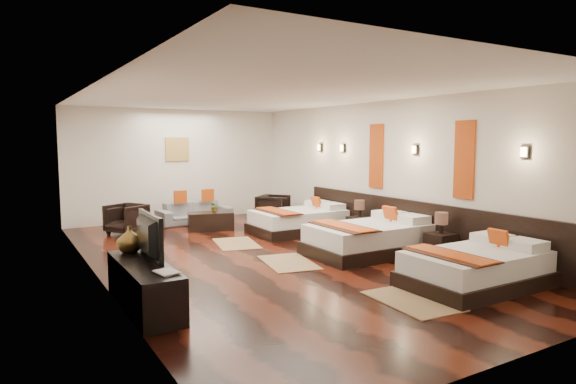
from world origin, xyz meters
TOP-DOWN VIEW (x-y plane):
  - floor at (0.00, 0.00)m, footprint 5.50×9.50m
  - ceiling at (0.00, 0.00)m, footprint 5.50×9.50m
  - back_wall at (0.00, 4.75)m, footprint 5.50×0.01m
  - left_wall at (-2.75, 0.00)m, footprint 0.01×9.50m
  - right_wall at (2.75, 0.00)m, footprint 0.01×9.50m
  - headboard_panel at (2.71, -0.80)m, footprint 0.08×6.60m
  - bed_near at (1.70, -3.04)m, footprint 2.01×1.26m
  - bed_mid at (1.70, -0.76)m, footprint 2.17×1.37m
  - bed_far at (1.70, 1.61)m, footprint 2.03×1.27m
  - nightstand_a at (2.44, -1.71)m, footprint 0.41×0.41m
  - nightstand_b at (2.44, 0.47)m, footprint 0.40×0.40m
  - jute_mat_near at (0.46, -3.05)m, footprint 0.82×1.24m
  - jute_mat_mid at (0.12, -0.57)m, footprint 0.97×1.32m
  - jute_mat_far at (0.01, 1.25)m, footprint 0.99×1.33m
  - tv_console at (-2.50, -1.58)m, footprint 0.50×1.80m
  - tv at (-2.45, -1.36)m, footprint 0.15×0.99m
  - book at (-2.50, -2.19)m, footprint 0.26×0.32m
  - figurine at (-2.50, -0.89)m, footprint 0.37×0.37m
  - sofa at (0.15, 3.98)m, footprint 1.83×0.82m
  - armchair_left at (-1.60, 3.38)m, footprint 0.98×0.97m
  - armchair_right at (1.98, 3.29)m, footprint 1.00×1.01m
  - coffee_table at (0.15, 2.93)m, footprint 1.10×0.75m
  - table_plant at (0.25, 2.94)m, footprint 0.28×0.26m
  - orange_panel_a at (2.73, -1.90)m, footprint 0.04×0.40m
  - orange_panel_b at (2.73, 0.30)m, footprint 0.04×0.40m
  - sconce_near at (2.70, -3.00)m, footprint 0.07×0.12m
  - sconce_mid at (2.70, -0.80)m, footprint 0.07×0.12m
  - sconce_far at (2.70, 1.40)m, footprint 0.07×0.12m
  - sconce_lounge at (2.70, 2.30)m, footprint 0.07×0.12m
  - gold_artwork at (0.00, 4.73)m, footprint 0.60×0.04m

SIDE VIEW (x-z plane):
  - floor at x=0.00m, z-range -0.01..0.01m
  - jute_mat_near at x=0.46m, z-range 0.00..0.01m
  - jute_mat_mid at x=0.12m, z-range 0.00..0.01m
  - jute_mat_far at x=0.01m, z-range 0.00..0.01m
  - coffee_table at x=0.15m, z-range 0.00..0.40m
  - sofa at x=0.15m, z-range 0.00..0.52m
  - bed_near at x=1.70m, z-range -0.12..0.65m
  - bed_far at x=1.70m, z-range -0.12..0.65m
  - tv_console at x=-2.50m, z-range 0.00..0.55m
  - nightstand_b at x=2.44m, z-range -0.12..0.68m
  - bed_mid at x=1.70m, z-range -0.13..0.70m
  - nightstand_a at x=2.44m, z-range -0.12..0.69m
  - armchair_left at x=-1.60m, z-range 0.00..0.66m
  - armchair_right at x=1.98m, z-range 0.00..0.66m
  - headboard_panel at x=2.71m, z-range 0.00..0.90m
  - table_plant at x=0.25m, z-range 0.40..0.66m
  - book at x=-2.50m, z-range 0.55..0.58m
  - figurine at x=-2.50m, z-range 0.55..0.90m
  - tv at x=-2.45m, z-range 0.55..1.12m
  - back_wall at x=0.00m, z-range 0.00..2.80m
  - left_wall at x=-2.75m, z-range 0.00..2.80m
  - right_wall at x=2.75m, z-range 0.00..2.80m
  - orange_panel_a at x=2.73m, z-range 1.05..2.35m
  - orange_panel_b at x=2.73m, z-range 1.05..2.35m
  - gold_artwork at x=0.00m, z-range 1.50..2.10m
  - sconce_near at x=2.70m, z-range 1.76..1.94m
  - sconce_mid at x=2.70m, z-range 1.76..1.94m
  - sconce_far at x=2.70m, z-range 1.76..1.94m
  - sconce_lounge at x=2.70m, z-range 1.76..1.94m
  - ceiling at x=0.00m, z-range 2.79..2.80m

